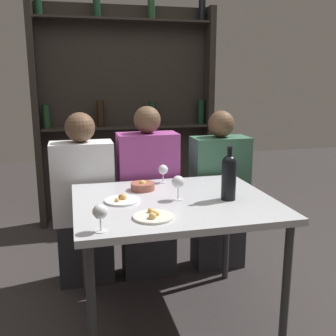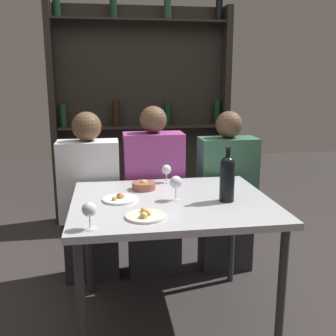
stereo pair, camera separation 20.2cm
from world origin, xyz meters
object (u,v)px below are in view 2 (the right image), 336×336
(wine_glass_0, at_px, (89,210))
(wine_glass_2, at_px, (176,183))
(wine_bottle, at_px, (227,177))
(snack_bowl, at_px, (144,186))
(food_plate_1, at_px, (120,199))
(seated_person_right, at_px, (226,197))
(seated_person_center, at_px, (154,198))
(wine_glass_1, at_px, (166,170))
(seated_person_left, at_px, (90,203))
(food_plate_0, at_px, (146,216))

(wine_glass_0, height_order, wine_glass_2, wine_glass_2)
(wine_bottle, xyz_separation_m, wine_glass_0, (-0.73, -0.30, -0.05))
(wine_bottle, xyz_separation_m, snack_bowl, (-0.43, 0.30, -0.11))
(wine_glass_0, height_order, snack_bowl, wine_glass_0)
(food_plate_1, distance_m, seated_person_right, 1.01)
(wine_glass_0, height_order, seated_person_center, seated_person_center)
(food_plate_1, height_order, snack_bowl, snack_bowl)
(wine_glass_1, xyz_separation_m, snack_bowl, (-0.16, -0.14, -0.06))
(wine_glass_1, bearing_deg, food_plate_1, -132.67)
(wine_bottle, relative_size, seated_person_center, 0.24)
(wine_glass_2, height_order, seated_person_center, seated_person_center)
(wine_glass_1, distance_m, seated_person_left, 0.63)
(wine_glass_2, height_order, food_plate_0, wine_glass_2)
(wine_glass_2, bearing_deg, seated_person_left, 128.88)
(seated_person_left, relative_size, seated_person_right, 1.01)
(seated_person_left, bearing_deg, seated_person_right, 0.00)
(food_plate_0, bearing_deg, seated_person_right, 52.02)
(wine_glass_2, bearing_deg, food_plate_1, 172.50)
(wine_bottle, height_order, seated_person_right, seated_person_right)
(wine_glass_1, height_order, wine_glass_2, wine_glass_2)
(wine_bottle, distance_m, food_plate_0, 0.52)
(wine_glass_1, xyz_separation_m, food_plate_1, (-0.31, -0.34, -0.07))
(seated_person_left, bearing_deg, food_plate_0, -70.75)
(wine_glass_2, bearing_deg, snack_bowl, 123.19)
(wine_glass_1, height_order, seated_person_left, seated_person_left)
(food_plate_1, height_order, seated_person_left, seated_person_left)
(wine_glass_1, xyz_separation_m, seated_person_center, (-0.05, 0.24, -0.26))
(wine_glass_1, xyz_separation_m, food_plate_0, (-0.20, -0.64, -0.07))
(food_plate_1, height_order, seated_person_center, seated_person_center)
(wine_glass_2, distance_m, food_plate_1, 0.32)
(wine_bottle, bearing_deg, wine_glass_2, 166.78)
(seated_person_center, bearing_deg, snack_bowl, -105.56)
(wine_glass_2, xyz_separation_m, food_plate_0, (-0.19, -0.26, -0.09))
(wine_glass_0, height_order, seated_person_left, seated_person_left)
(seated_person_right, bearing_deg, seated_person_center, -180.00)
(wine_glass_1, relative_size, wine_glass_2, 0.86)
(wine_glass_0, bearing_deg, wine_glass_1, 58.28)
(food_plate_1, xyz_separation_m, seated_person_center, (0.26, 0.58, -0.19))
(wine_bottle, relative_size, snack_bowl, 2.09)
(wine_glass_0, xyz_separation_m, food_plate_0, (0.26, 0.11, -0.08))
(food_plate_1, xyz_separation_m, seated_person_left, (-0.19, 0.58, -0.20))
(wine_glass_0, bearing_deg, seated_person_left, 92.62)
(wine_bottle, distance_m, seated_person_center, 0.82)
(food_plate_0, distance_m, snack_bowl, 0.50)
(wine_glass_2, height_order, seated_person_left, seated_person_left)
(food_plate_1, bearing_deg, wine_bottle, -10.22)
(seated_person_left, distance_m, seated_person_right, 0.99)
(food_plate_0, distance_m, seated_person_left, 0.95)
(wine_glass_0, relative_size, wine_glass_1, 1.07)
(seated_person_center, xyz_separation_m, seated_person_right, (0.54, 0.00, -0.02))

